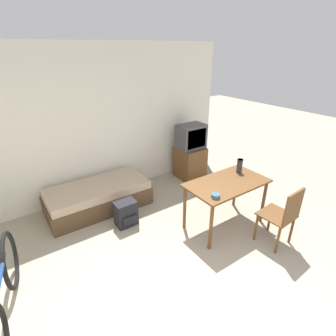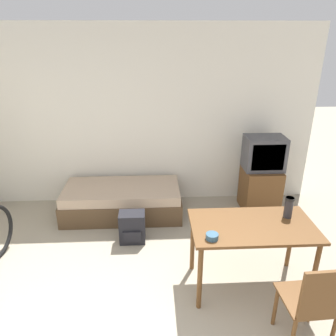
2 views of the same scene
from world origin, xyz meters
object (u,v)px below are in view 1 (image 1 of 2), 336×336
(daybed, at_px, (98,197))
(tv, at_px, (190,153))
(thermos_flask, at_px, (240,165))
(mate_bowl, at_px, (216,196))
(bicycle, at_px, (4,295))
(dining_table, at_px, (227,188))
(wooden_chair, at_px, (284,214))
(backpack, at_px, (126,213))

(daybed, relative_size, tv, 1.49)
(thermos_flask, distance_m, mate_bowl, 0.94)
(tv, distance_m, bicycle, 3.95)
(dining_table, distance_m, wooden_chair, 0.86)
(thermos_flask, distance_m, backpack, 1.96)
(thermos_flask, bearing_deg, daybed, 142.19)
(tv, bearing_deg, bicycle, -157.07)
(bicycle, distance_m, backpack, 1.89)
(tv, distance_m, mate_bowl, 2.17)
(backpack, bearing_deg, mate_bowl, -53.20)
(bicycle, height_order, backpack, bicycle)
(backpack, bearing_deg, dining_table, -34.44)
(wooden_chair, xyz_separation_m, mate_bowl, (-0.75, 0.57, 0.27))
(bicycle, bearing_deg, wooden_chair, -15.17)
(thermos_flask, xyz_separation_m, mate_bowl, (-0.86, -0.36, -0.10))
(bicycle, xyz_separation_m, thermos_flask, (3.40, 0.03, 0.54))
(dining_table, relative_size, bicycle, 0.73)
(dining_table, bearing_deg, mate_bowl, -153.93)
(daybed, bearing_deg, tv, 1.59)
(bicycle, xyz_separation_m, mate_bowl, (2.54, -0.32, 0.44))
(daybed, xyz_separation_m, thermos_flask, (1.87, -1.45, 0.67))
(dining_table, xyz_separation_m, thermos_flask, (0.40, 0.13, 0.22))
(daybed, height_order, backpack, daybed)
(daybed, xyz_separation_m, dining_table, (1.46, -1.58, 0.44))
(tv, distance_m, thermos_flask, 1.56)
(daybed, xyz_separation_m, tv, (2.09, 0.06, 0.33))
(daybed, bearing_deg, bicycle, -136.12)
(wooden_chair, distance_m, bicycle, 3.42)
(thermos_flask, bearing_deg, wooden_chair, -96.52)
(daybed, bearing_deg, wooden_chair, -53.43)
(dining_table, distance_m, mate_bowl, 0.52)
(dining_table, height_order, thermos_flask, thermos_flask)
(dining_table, distance_m, backpack, 1.62)
(tv, relative_size, bicycle, 0.69)
(tv, xyz_separation_m, bicycle, (-3.63, -1.54, -0.20))
(bicycle, distance_m, thermos_flask, 3.44)
(tv, height_order, wooden_chair, tv)
(thermos_flask, bearing_deg, dining_table, -161.87)
(backpack, bearing_deg, thermos_flask, -23.91)
(bicycle, bearing_deg, backpack, 24.32)
(mate_bowl, bearing_deg, thermos_flask, 22.46)
(tv, bearing_deg, daybed, -178.41)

